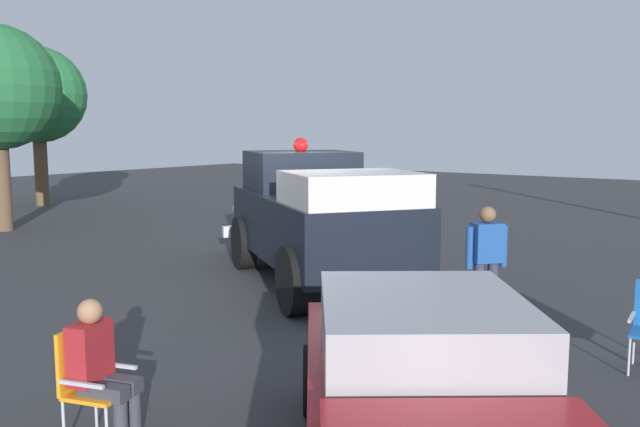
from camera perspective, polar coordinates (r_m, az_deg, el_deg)
ground_plane at (r=11.81m, az=-1.28°, el=-6.24°), size 60.00×60.00×0.00m
vintage_fire_truck at (r=11.97m, az=-0.36°, el=-0.22°), size 5.21×6.11×2.59m
classic_hot_rod at (r=5.19m, az=9.31°, el=-15.67°), size 4.60×4.09×1.46m
lawn_chair_near_truck at (r=6.39m, az=-19.26°, el=-13.00°), size 0.62×0.62×1.02m
spectator_seated at (r=6.28m, az=-18.31°, el=-12.28°), size 0.52×0.62×1.29m
spectator_standing at (r=9.75m, az=14.06°, el=-3.56°), size 0.56×0.48×1.68m
oak_tree_right at (r=26.02m, az=-23.05°, el=9.26°), size 3.41×3.41×5.66m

